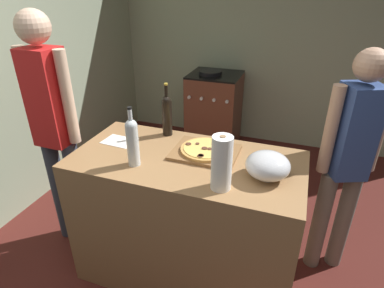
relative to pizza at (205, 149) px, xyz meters
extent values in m
cube|color=#511E19|center=(0.02, 0.71, -0.97)|extent=(4.12, 3.67, 0.02)
cube|color=#99A889|center=(0.02, 2.29, 0.34)|extent=(4.12, 0.10, 2.60)
cube|color=#99A889|center=(-1.79, 0.71, 0.34)|extent=(0.10, 3.67, 2.60)
cube|color=#9E7247|center=(-0.09, -0.10, -0.50)|extent=(1.41, 0.70, 0.93)
cube|color=olive|center=(0.00, 0.00, -0.02)|extent=(0.40, 0.32, 0.02)
cylinder|color=tan|center=(0.00, 0.00, 0.00)|extent=(0.31, 0.31, 0.02)
cylinder|color=#EAC660|center=(0.00, 0.00, 0.01)|extent=(0.27, 0.27, 0.00)
cylinder|color=brown|center=(0.00, -0.01, 0.01)|extent=(0.03, 0.03, 0.01)
cylinder|color=brown|center=(0.01, -0.11, 0.01)|extent=(0.04, 0.04, 0.01)
cylinder|color=brown|center=(-0.06, 0.03, 0.01)|extent=(0.03, 0.03, 0.01)
cylinder|color=brown|center=(-0.11, 0.01, 0.01)|extent=(0.04, 0.04, 0.01)
cylinder|color=brown|center=(0.01, -0.11, 0.01)|extent=(0.03, 0.03, 0.01)
cylinder|color=brown|center=(0.03, -0.01, 0.01)|extent=(0.03, 0.03, 0.01)
cylinder|color=#B2B2B7|center=(0.40, -0.15, -0.03)|extent=(0.10, 0.10, 0.01)
ellipsoid|color=silver|center=(0.40, -0.15, 0.05)|extent=(0.24, 0.24, 0.14)
cylinder|color=white|center=(0.18, -0.32, 0.12)|extent=(0.11, 0.11, 0.29)
cylinder|color=#997551|center=(0.18, -0.32, 0.12)|extent=(0.03, 0.03, 0.30)
cylinder|color=silver|center=(-0.35, -0.26, 0.09)|extent=(0.07, 0.07, 0.25)
sphere|color=silver|center=(-0.35, -0.26, 0.22)|extent=(0.07, 0.07, 0.07)
cylinder|color=silver|center=(-0.35, -0.26, 0.28)|extent=(0.02, 0.02, 0.08)
cylinder|color=black|center=(-0.35, -0.26, 0.32)|extent=(0.03, 0.03, 0.01)
cylinder|color=black|center=(-0.33, 0.18, 0.09)|extent=(0.07, 0.07, 0.25)
sphere|color=black|center=(-0.33, 0.18, 0.21)|extent=(0.07, 0.07, 0.07)
cylinder|color=black|center=(-0.33, 0.18, 0.28)|extent=(0.02, 0.02, 0.09)
cylinder|color=gold|center=(-0.33, 0.18, 0.33)|extent=(0.02, 0.02, 0.01)
cube|color=white|center=(-0.59, -0.03, -0.03)|extent=(0.22, 0.16, 0.00)
cube|color=brown|center=(-0.47, 1.89, -0.51)|extent=(0.59, 0.55, 0.90)
cube|color=black|center=(-0.47, 1.89, -0.06)|extent=(0.59, 0.55, 0.02)
cylinder|color=silver|center=(-0.69, 1.60, -0.26)|extent=(0.04, 0.02, 0.04)
cylinder|color=silver|center=(-0.54, 1.60, -0.26)|extent=(0.04, 0.02, 0.04)
cylinder|color=silver|center=(-0.40, 1.60, -0.26)|extent=(0.04, 0.02, 0.04)
cylinder|color=silver|center=(-0.25, 1.60, -0.26)|extent=(0.04, 0.02, 0.04)
cylinder|color=black|center=(-0.52, 1.86, -0.03)|extent=(0.27, 0.27, 0.04)
cylinder|color=#383D4C|center=(-1.16, -0.08, -0.53)|extent=(0.11, 0.11, 0.87)
cylinder|color=#383D4C|center=(-0.98, -0.09, -0.53)|extent=(0.11, 0.11, 0.87)
cube|color=red|center=(-1.07, -0.09, 0.24)|extent=(0.23, 0.20, 0.65)
cylinder|color=beige|center=(-1.23, -0.08, 0.25)|extent=(0.08, 0.08, 0.62)
cylinder|color=beige|center=(-0.91, -0.09, 0.25)|extent=(0.08, 0.08, 0.62)
sphere|color=beige|center=(-1.07, -0.09, 0.68)|extent=(0.21, 0.21, 0.21)
cylinder|color=slate|center=(0.92, 0.33, -0.57)|extent=(0.11, 0.11, 0.78)
cylinder|color=slate|center=(0.77, 0.26, -0.57)|extent=(0.11, 0.11, 0.78)
cube|color=#334C8C|center=(0.85, 0.30, 0.12)|extent=(0.27, 0.27, 0.59)
cylinder|color=tan|center=(0.98, 0.35, 0.13)|extent=(0.08, 0.08, 0.56)
cylinder|color=tan|center=(0.71, 0.24, 0.13)|extent=(0.08, 0.08, 0.56)
sphere|color=tan|center=(0.85, 0.30, 0.52)|extent=(0.19, 0.19, 0.19)
camera|label=1|loc=(0.51, -1.68, 0.94)|focal=30.08mm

